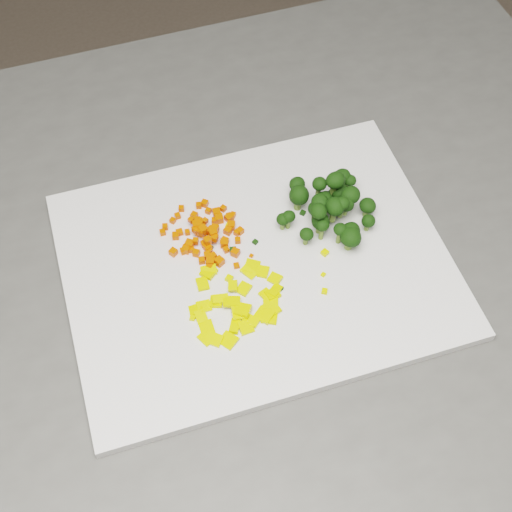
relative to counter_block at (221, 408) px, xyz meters
name	(u,v)px	position (x,y,z in m)	size (l,w,h in m)	color
ground	(285,449)	(0.15, 0.02, -0.45)	(4.00, 4.00, 0.00)	#705E4F
counter_block	(221,408)	(0.00, 0.00, 0.00)	(1.06, 0.74, 0.90)	#4F4F4D
cutting_board	(256,264)	(0.04, -0.05, 0.46)	(0.41, 0.32, 0.01)	white
carrot_pile	(203,229)	(0.00, 0.01, 0.47)	(0.09, 0.09, 0.03)	#DE3E02
pepper_pile	(240,300)	(0.00, -0.09, 0.47)	(0.11, 0.11, 0.01)	yellow
broccoli_pile	(330,204)	(0.14, -0.03, 0.49)	(0.11, 0.11, 0.05)	black
carrot_cube_0	(190,244)	(-0.01, 0.00, 0.47)	(0.01, 0.01, 0.01)	#DE3E02
carrot_cube_1	(197,225)	(0.00, 0.02, 0.47)	(0.01, 0.01, 0.01)	#DE3E02
carrot_cube_2	(223,208)	(0.04, 0.03, 0.46)	(0.01, 0.01, 0.01)	#DE3E02
carrot_cube_3	(202,230)	(0.00, 0.01, 0.47)	(0.01, 0.01, 0.01)	#DE3E02
carrot_cube_4	(218,215)	(0.03, 0.03, 0.46)	(0.01, 0.01, 0.01)	#DE3E02
carrot_cube_5	(205,203)	(0.02, 0.05, 0.46)	(0.01, 0.01, 0.01)	#DE3E02
carrot_cube_6	(181,208)	(0.00, 0.05, 0.46)	(0.01, 0.01, 0.01)	#DE3E02
carrot_cube_7	(226,250)	(0.02, -0.02, 0.46)	(0.01, 0.01, 0.01)	#DE3E02
carrot_cube_8	(173,252)	(-0.03, 0.00, 0.46)	(0.01, 0.01, 0.01)	#DE3E02
carrot_cube_9	(237,233)	(0.04, 0.00, 0.46)	(0.01, 0.01, 0.01)	#DE3E02
carrot_cube_10	(238,240)	(0.04, -0.01, 0.46)	(0.01, 0.01, 0.01)	#DE3E02
carrot_cube_11	(196,223)	(0.00, 0.02, 0.47)	(0.01, 0.01, 0.01)	#DE3E02
carrot_cube_12	(213,233)	(0.01, 0.00, 0.47)	(0.01, 0.01, 0.01)	#DE3E02
carrot_cube_13	(208,241)	(0.00, 0.00, 0.47)	(0.01, 0.01, 0.01)	#DE3E02
carrot_cube_14	(231,226)	(0.04, 0.01, 0.47)	(0.01, 0.01, 0.01)	#DE3E02
carrot_cube_15	(213,256)	(0.00, -0.02, 0.46)	(0.01, 0.01, 0.01)	#DE3E02
carrot_cube_16	(173,221)	(-0.02, 0.04, 0.46)	(0.01, 0.01, 0.01)	#DE3E02
carrot_cube_17	(199,206)	(0.02, 0.05, 0.46)	(0.01, 0.01, 0.01)	#DE3E02
carrot_cube_18	(212,260)	(0.00, -0.03, 0.46)	(0.01, 0.01, 0.01)	#DE3E02
carrot_cube_19	(194,215)	(0.01, 0.04, 0.46)	(0.01, 0.01, 0.01)	#DE3E02
carrot_cube_20	(201,232)	(0.00, 0.01, 0.47)	(0.01, 0.01, 0.01)	#DE3E02
carrot_cube_21	(199,224)	(0.00, 0.02, 0.47)	(0.01, 0.01, 0.01)	#DE3E02
carrot_cube_22	(210,266)	(-0.01, -0.03, 0.46)	(0.01, 0.01, 0.01)	#DE3E02
carrot_cube_23	(191,250)	(-0.02, 0.00, 0.46)	(0.01, 0.01, 0.01)	#DE3E02
carrot_cube_24	(214,221)	(0.02, 0.02, 0.46)	(0.01, 0.01, 0.01)	#DE3E02
carrot_cube_25	(209,230)	(0.01, 0.01, 0.47)	(0.01, 0.01, 0.01)	#DE3E02
carrot_cube_26	(163,232)	(-0.03, 0.03, 0.46)	(0.01, 0.01, 0.01)	#DE3E02
carrot_cube_27	(176,236)	(-0.02, 0.02, 0.46)	(0.01, 0.01, 0.01)	#DE3E02
carrot_cube_28	(229,216)	(0.04, 0.02, 0.46)	(0.01, 0.01, 0.01)	#DE3E02
carrot_cube_29	(211,231)	(0.01, 0.01, 0.47)	(0.01, 0.01, 0.01)	#DE3E02
carrot_cube_30	(209,257)	(0.00, -0.02, 0.46)	(0.01, 0.01, 0.01)	#DE3E02
carrot_cube_31	(229,218)	(0.04, 0.02, 0.46)	(0.01, 0.01, 0.01)	#DE3E02
carrot_cube_32	(203,231)	(0.01, 0.01, 0.46)	(0.01, 0.01, 0.01)	#DE3E02
carrot_cube_33	(203,230)	(0.01, 0.01, 0.47)	(0.01, 0.01, 0.01)	#DE3E02
carrot_cube_34	(205,221)	(0.01, 0.02, 0.47)	(0.01, 0.01, 0.01)	#DE3E02
carrot_cube_35	(208,211)	(0.02, 0.04, 0.46)	(0.01, 0.01, 0.01)	#DE3E02
carrot_cube_36	(186,249)	(-0.02, 0.00, 0.46)	(0.01, 0.01, 0.01)	#DE3E02
carrot_cube_37	(240,231)	(0.04, 0.00, 0.46)	(0.01, 0.01, 0.01)	#DE3E02
carrot_cube_38	(191,220)	(0.00, 0.03, 0.47)	(0.01, 0.01, 0.01)	#DE3E02
carrot_cube_39	(209,251)	(0.00, -0.01, 0.46)	(0.01, 0.01, 0.01)	#DE3E02
carrot_cube_40	(178,216)	(-0.01, 0.05, 0.46)	(0.01, 0.01, 0.01)	#DE3E02
carrot_cube_41	(196,253)	(-0.01, -0.01, 0.46)	(0.01, 0.01, 0.01)	#DE3E02
carrot_cube_42	(202,260)	(-0.01, -0.02, 0.46)	(0.01, 0.01, 0.01)	#DE3E02
carrot_cube_43	(184,251)	(-0.02, 0.00, 0.46)	(0.01, 0.01, 0.01)	#DE3E02
carrot_cube_44	(219,219)	(0.03, 0.02, 0.47)	(0.01, 0.01, 0.01)	#DE3E02
carrot_cube_45	(207,256)	(0.00, -0.02, 0.46)	(0.01, 0.01, 0.01)	#DE3E02
carrot_cube_46	(235,253)	(0.03, -0.03, 0.46)	(0.01, 0.01, 0.01)	#DE3E02
carrot_cube_47	(196,230)	(0.00, 0.02, 0.47)	(0.01, 0.01, 0.01)	#DE3E02
carrot_cube_48	(225,241)	(0.02, -0.01, 0.46)	(0.01, 0.01, 0.01)	#DE3E02
carrot_cube_49	(196,220)	(0.01, 0.03, 0.46)	(0.01, 0.01, 0.01)	#DE3E02
carrot_cube_50	(196,241)	(-0.01, 0.00, 0.47)	(0.01, 0.01, 0.01)	#DE3E02
carrot_cube_51	(210,262)	(0.00, -0.03, 0.47)	(0.01, 0.01, 0.01)	#DE3E02
carrot_cube_52	(214,238)	(0.01, 0.00, 0.47)	(0.01, 0.01, 0.01)	#DE3E02
carrot_cube_53	(165,227)	(-0.03, 0.04, 0.46)	(0.01, 0.01, 0.01)	#DE3E02
carrot_cube_54	(228,231)	(0.03, 0.00, 0.46)	(0.01, 0.01, 0.01)	#DE3E02
carrot_cube_55	(215,229)	(0.02, 0.01, 0.47)	(0.01, 0.01, 0.01)	#DE3E02
carrot_cube_56	(219,261)	(0.01, -0.03, 0.47)	(0.01, 0.01, 0.01)	#DE3E02
carrot_cube_57	(200,220)	(0.01, 0.03, 0.46)	(0.01, 0.01, 0.01)	#DE3E02
carrot_cube_58	(233,215)	(0.05, 0.02, 0.46)	(0.01, 0.01, 0.01)	#DE3E02
carrot_cube_59	(187,232)	(-0.01, 0.02, 0.46)	(0.01, 0.01, 0.01)	#DE3E02
carrot_cube_60	(208,248)	(0.00, -0.01, 0.46)	(0.01, 0.01, 0.01)	#DE3E02
carrot_cube_61	(224,243)	(0.02, -0.01, 0.47)	(0.01, 0.01, 0.01)	#DE3E02
carrot_cube_62	(214,235)	(0.02, 0.00, 0.46)	(0.01, 0.01, 0.01)	#DE3E02
carrot_cube_63	(217,213)	(0.03, 0.03, 0.47)	(0.01, 0.01, 0.01)	#DE3E02
carrot_cube_64	(204,244)	(0.00, 0.00, 0.46)	(0.01, 0.01, 0.01)	#DE3E02
pepper_chunk_0	(235,326)	(-0.01, -0.11, 0.46)	(0.02, 0.01, 0.00)	yellow
pepper_chunk_1	(248,272)	(0.03, -0.06, 0.46)	(0.02, 0.01, 0.00)	yellow
pepper_chunk_2	(207,329)	(-0.04, -0.10, 0.46)	(0.02, 0.01, 0.00)	yellow
pepper_chunk_3	(239,313)	(0.00, -0.10, 0.47)	(0.01, 0.02, 0.00)	yellow
pepper_chunk_4	(244,289)	(0.01, -0.07, 0.46)	(0.01, 0.01, 0.00)	yellow
pepper_chunk_5	(272,308)	(0.03, -0.11, 0.46)	(0.02, 0.01, 0.00)	yellow
pepper_chunk_6	(204,307)	(-0.03, -0.07, 0.46)	(0.01, 0.01, 0.00)	yellow
pepper_chunk_7	(228,340)	(-0.03, -0.12, 0.46)	(0.02, 0.02, 0.00)	yellow
pepper_chunk_8	(271,303)	(0.03, -0.10, 0.46)	(0.02, 0.02, 0.00)	yellow
pepper_chunk_9	(246,327)	(0.00, -0.11, 0.46)	(0.01, 0.01, 0.00)	yellow
pepper_chunk_10	(214,339)	(-0.04, -0.11, 0.46)	(0.02, 0.01, 0.00)	yellow
pepper_chunk_11	(243,310)	(0.00, -0.10, 0.47)	(0.01, 0.02, 0.00)	yellow
pepper_chunk_12	(216,301)	(-0.02, -0.07, 0.46)	(0.01, 0.01, 0.00)	yellow
pepper_chunk_13	(196,310)	(-0.04, -0.07, 0.46)	(0.01, 0.01, 0.00)	yellow
pepper_chunk_14	(275,279)	(0.05, -0.08, 0.46)	(0.01, 0.01, 0.00)	yellow
pepper_chunk_15	(263,272)	(0.04, -0.06, 0.46)	(0.01, 0.01, 0.00)	yellow
pepper_chunk_16	(264,315)	(0.02, -0.11, 0.46)	(0.02, 0.02, 0.00)	yellow
pepper_chunk_17	(209,272)	(-0.01, -0.04, 0.46)	(0.01, 0.02, 0.00)	yellow
pepper_chunk_18	(233,286)	(0.00, -0.07, 0.47)	(0.01, 0.01, 0.00)	yellow
pepper_chunk_19	(267,295)	(0.03, -0.09, 0.46)	(0.01, 0.02, 0.00)	yellow
pepper_chunk_20	(273,294)	(0.04, -0.09, 0.46)	(0.01, 0.01, 0.00)	yellow
pepper_chunk_21	(232,302)	(0.00, -0.08, 0.47)	(0.02, 0.01, 0.00)	yellow
pepper_chunk_22	(252,267)	(0.03, -0.05, 0.46)	(0.02, 0.02, 0.00)	yellow
pepper_chunk_23	(201,317)	(-0.04, -0.08, 0.46)	(0.01, 0.01, 0.00)	yellow
pepper_chunk_24	(251,321)	(0.00, -0.11, 0.46)	(0.02, 0.01, 0.00)	yellow
pepper_chunk_25	(275,291)	(0.04, -0.09, 0.46)	(0.02, 0.01, 0.00)	yellow
pepper_chunk_26	(203,284)	(-0.02, -0.05, 0.46)	(0.01, 0.02, 0.00)	yellow
pepper_chunk_27	(220,299)	(-0.01, -0.07, 0.47)	(0.02, 0.01, 0.00)	yellow
pepper_chunk_28	(207,337)	(-0.04, -0.11, 0.46)	(0.02, 0.02, 0.00)	yellow
pepper_chunk_29	(209,270)	(-0.01, -0.03, 0.46)	(0.02, 0.01, 0.00)	yellow
pepper_chunk_30	(269,319)	(0.02, -0.12, 0.46)	(0.02, 0.01, 0.00)	yellow
broccoli_floret_0	(367,224)	(0.17, -0.06, 0.47)	(0.02, 0.02, 0.02)	black
broccoli_floret_1	(349,234)	(0.14, -0.07, 0.47)	(0.03, 0.03, 0.03)	black
broccoli_floret_2	(298,199)	(0.12, 0.00, 0.48)	(0.03, 0.03, 0.03)	black
broccoli_floret_3	(334,185)	(0.15, -0.01, 0.49)	(0.03, 0.03, 0.03)	black
broccoli_floret_4	(367,208)	(0.18, -0.04, 0.47)	(0.02, 0.02, 0.02)	black
broccoli_floret_5	(319,205)	(0.13, -0.02, 0.48)	(0.03, 0.03, 0.03)	black
broccoli_floret_6	(320,224)	(0.12, -0.04, 0.47)	(0.03, 0.03, 0.03)	black
broccoli_floret_7	(296,188)	(0.12, 0.02, 0.47)	(0.02, 0.02, 0.03)	black
broccoli_floret_8	(333,197)	(0.16, -0.01, 0.47)	(0.02, 0.02, 0.02)	black
broccoli_floret_9	(317,216)	(0.12, -0.04, 0.49)	(0.02, 0.02, 0.03)	black
broccoli_floret_10	(349,185)	(0.18, -0.01, 0.47)	(0.02, 0.02, 0.03)	black
broccoli_floret_11	(325,200)	(0.15, -0.01, 0.47)	(0.02, 0.02, 0.02)	black
broccoli_floret_12	(345,182)	(0.18, 0.00, 0.47)	(0.02, 0.02, 0.02)	black
broccoli_floret_13	(339,196)	(0.16, -0.02, 0.48)	(0.03, 0.03, 0.03)	black
broccoli_floret_14	(306,237)	(0.10, -0.05, 0.47)	(0.02, 0.02, 0.02)	black
broccoli_floret_15	(318,189)	(0.14, -0.01, 0.49)	(0.02, 0.02, 0.03)	black
broccoli_floret_16	(339,234)	(0.13, -0.06, 0.48)	(0.02, 0.02, 0.03)	black
broccoli_floret_17	(341,208)	(0.15, -0.04, 0.49)	(0.02, 0.02, 0.03)	black
broccoli_floret_18	(323,203)	(0.14, -0.02, 0.48)	(0.03, 0.03, 0.03)	black
broccoli_floret_19	(346,207)	(0.16, -0.04, 0.48)	(0.02, 0.02, 0.02)	black
broccoli_floret_20	(341,181)	(0.17, 0.00, 0.48)	(0.03, 0.03, 0.03)	black
broccoli_floret_21	(288,220)	(0.09, -0.02, 0.47)	(0.02, 0.02, 0.02)	black
broccoli_floret_22	(315,212)	(0.13, -0.02, 0.48)	(0.03, 0.03, 0.03)	black
broccoli_floret_23	(349,240)	(0.14, -0.07, 0.48)	(0.03, 0.03, 0.03)	black
broccoli_floret_24	(334,211)	(0.14, -0.04, 0.49)	(0.03, 0.03, 0.03)	black
broccoli_floret_25	(322,230)	(0.12, -0.05, 0.48)	(0.02, 0.02, 0.03)	black
broccoli_floret_26	(349,199)	(0.16, -0.03, 0.49)	(0.03, 0.03, 0.03)	black
broccoli_floret_27	(283,222)	(0.09, -0.02, 0.47)	(0.02, 0.02, 0.02)	black
stray_bit_0	(180,232)	(-0.02, 0.03, 0.46)	(0.01, 0.01, 0.00)	#DE3E02
stray_bit_1	(251,256)	(0.04, -0.04, 0.46)	(0.00, 0.00, 0.00)	#DE3E02
stray_bit_2	(281,288)	(0.05, -0.09, 0.46)	(0.00, 0.00, 0.00)	black
stray_bit_3	(228,226)	(0.03, 0.01, 0.46)	(0.01, 0.01, 0.00)	yellow
stray_bit_4	(211,247)	(0.01, -0.01, 0.46)	(0.00, 0.00, 0.00)	black
stray_bit_5	(303,213)	(0.12, -0.01, 0.46)	(0.01, 0.01, 0.00)	black
stray_bit_6	(193,318)	(-0.05, -0.08, 0.46)	(0.01, 0.01, 0.00)	yellow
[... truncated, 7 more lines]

